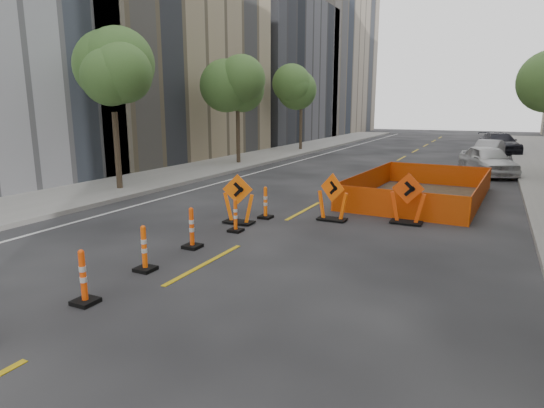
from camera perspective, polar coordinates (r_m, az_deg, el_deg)
The scene contains 19 objects.
ground_plane at distance 7.89m, azimuth -25.51°, elevation -15.61°, with size 140.00×140.00×0.00m, color black.
sidewalk_left at distance 22.13m, azimuth -16.04°, elevation 2.71°, with size 4.00×90.00×0.15m, color gray.
bld_left_d at distance 49.09m, azimuth -1.69°, elevation 16.20°, with size 12.00×16.00×14.00m, color #4C4C51.
bld_left_e at distance 64.28m, azimuth 5.44°, elevation 17.88°, with size 12.00×20.00×20.00m, color gray.
tree_l_b at distance 20.02m, azimuth -19.41°, elevation 14.36°, with size 2.80×2.80×5.95m.
tree_l_c at distance 28.01m, azimuth -4.36°, elevation 14.17°, with size 2.80×2.80×5.95m.
tree_l_d at distance 37.00m, azimuth 3.69°, elevation 13.68°, with size 2.80×2.80×5.95m.
channelizer_3 at distance 8.95m, azimuth -22.61°, elevation -8.45°, with size 0.41×0.41×1.03m, color #FE4A0A, non-canonical shape.
channelizer_4 at distance 10.26m, azimuth -15.74°, elevation -5.37°, with size 0.40×0.40×1.03m, color #FF580A, non-canonical shape.
channelizer_5 at distance 11.63m, azimuth -10.04°, elevation -2.96°, with size 0.42×0.42×1.05m, color #EC4909, non-canonical shape.
channelizer_6 at distance 12.99m, azimuth -4.61°, elevation -1.44°, with size 0.38×0.38×0.96m, color #F1530A, non-canonical shape.
channelizer_7 at distance 14.50m, azimuth -0.83°, elevation 0.19°, with size 0.41×0.41×1.03m, color #FF630A, non-canonical shape.
chevron_sign_left at distance 13.84m, azimuth -4.23°, elevation 0.63°, with size 1.02×0.61×1.53m, color orange, non-canonical shape.
chevron_sign_center at distance 14.29m, azimuth 7.61°, elevation 0.87°, with size 1.00×0.60×1.51m, color #FF5E0A, non-canonical shape.
chevron_sign_right at distance 14.37m, azimuth 16.66°, elevation 0.66°, with size 1.05×0.63×1.57m, color #E24109, non-canonical shape.
safety_fence at distance 18.57m, azimuth 18.14°, elevation 2.06°, with size 4.36×7.42×0.93m, color #FF600D, non-canonical shape.
parked_car_near at distance 26.27m, azimuth 25.45°, elevation 4.96°, with size 1.82×4.52×1.54m, color silver.
parked_car_mid at distance 33.82m, azimuth 25.49°, elevation 6.13°, with size 1.41×4.03×1.33m, color #ABABB0.
parked_car_far at distance 39.09m, azimuth 26.60°, elevation 6.85°, with size 2.18×5.36×1.55m, color black.
Camera 1 is at (5.69, -4.20, 3.52)m, focal length 30.00 mm.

